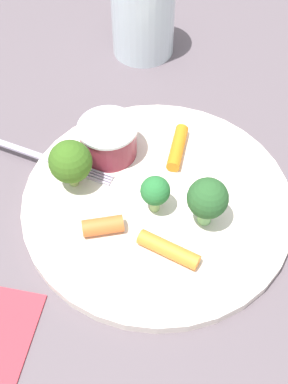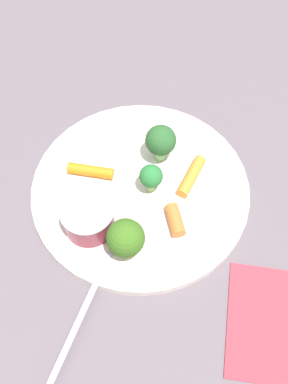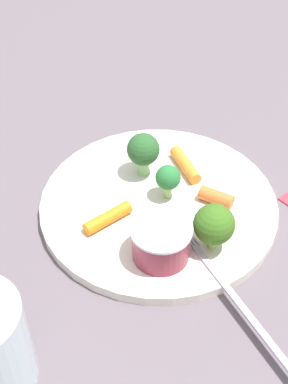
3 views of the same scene
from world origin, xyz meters
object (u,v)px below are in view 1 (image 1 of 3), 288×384
plate (157,201)px  broccoli_floret_0 (208,199)px  fork (31,153)px  drinking_glass (143,18)px  broccoli_floret_2 (69,166)px  carrot_stick_0 (103,226)px  carrot_stick_1 (178,147)px  carrot_stick_2 (168,249)px  broccoli_floret_1 (152,191)px  sauce_cup (108,139)px

plate → broccoli_floret_0: 0.07m
fork → drinking_glass: (-0.22, 0.07, 0.03)m
plate → drinking_glass: size_ratio=2.80×
broccoli_floret_2 → carrot_stick_0: 0.07m
carrot_stick_1 → carrot_stick_2: (0.12, 0.01, 0.00)m
plate → broccoli_floret_1: bearing=-14.5°
broccoli_floret_0 → carrot_stick_1: 0.09m
carrot_stick_1 → broccoli_floret_1: bearing=-8.7°
plate → drinking_glass: 0.26m
plate → drinking_glass: (-0.24, -0.07, 0.04)m
plate → broccoli_floret_0: size_ratio=4.89×
broccoli_floret_0 → carrot_stick_2: size_ratio=0.93×
broccoli_floret_1 → broccoli_floret_2: bearing=-95.5°
plate → broccoli_floret_2: 0.09m
plate → drinking_glass: bearing=-164.2°
plate → broccoli_floret_2: broccoli_floret_2 is taller
carrot_stick_1 → carrot_stick_2: same height
carrot_stick_0 → plate: bearing=139.2°
carrot_stick_0 → carrot_stick_1: (-0.11, 0.05, -0.00)m
drinking_glass → carrot_stick_1: bearing=23.3°
broccoli_floret_1 → carrot_stick_0: (0.04, -0.04, -0.02)m
sauce_cup → carrot_stick_1: sauce_cup is taller
plate → carrot_stick_0: (0.05, -0.04, 0.01)m
broccoli_floret_2 → fork: bearing=-119.7°
broccoli_floret_0 → plate: bearing=-108.7°
broccoli_floret_0 → broccoli_floret_1: 0.05m
carrot_stick_0 → carrot_stick_2: 0.07m
carrot_stick_2 → fork: 0.19m
plate → carrot_stick_2: size_ratio=4.57×
plate → carrot_stick_1: (-0.06, 0.01, 0.01)m
broccoli_floret_2 → carrot_stick_2: broccoli_floret_2 is taller
fork → plate: bearing=79.2°
carrot_stick_2 → drinking_glass: drinking_glass is taller
carrot_stick_0 → carrot_stick_1: carrot_stick_0 is taller
sauce_cup → broccoli_floret_0: 0.13m
broccoli_floret_0 → broccoli_floret_2: 0.14m
carrot_stick_0 → fork: bearing=-127.0°
carrot_stick_1 → plate: bearing=-7.4°
broccoli_floret_2 → drinking_glass: drinking_glass is taller
broccoli_floret_2 → carrot_stick_2: (0.05, 0.11, -0.03)m
drinking_glass → sauce_cup: bearing=2.0°
broccoli_floret_0 → drinking_glass: 0.29m
sauce_cup → broccoli_floret_1: 0.09m
fork → drinking_glass: drinking_glass is taller
broccoli_floret_0 → carrot_stick_0: (0.03, -0.09, -0.03)m
broccoli_floret_0 → broccoli_floret_2: (-0.01, -0.13, -0.00)m
sauce_cup → broccoli_floret_2: size_ratio=1.13×
carrot_stick_1 → drinking_glass: bearing=-156.7°
carrot_stick_0 → carrot_stick_1: 0.12m
carrot_stick_0 → fork: size_ratio=0.20×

